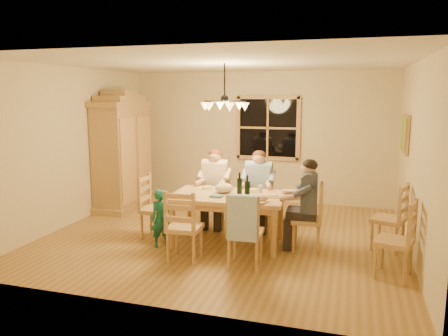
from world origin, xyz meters
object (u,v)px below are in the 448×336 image
(chair_far_left, at_px, (215,209))
(child, at_px, (161,218))
(adult_slate_man, at_px, (308,193))
(adult_woman, at_px, (215,178))
(wine_bottle_a, at_px, (240,183))
(adult_plaid_man, at_px, (259,180))
(armoire, at_px, (123,155))
(chair_end_right, at_px, (307,230))
(chair_spare_front, at_px, (393,253))
(chair_far_right, at_px, (258,212))
(wine_bottle_b, at_px, (247,186))
(chair_end_left, at_px, (156,219))
(chair_near_right, at_px, (245,243))
(dining_table, at_px, (228,201))
(chair_near_left, at_px, (185,238))
(chair_spare_back, at_px, (388,230))
(chandelier, at_px, (225,105))

(chair_far_left, xyz_separation_m, child, (-0.45, -1.19, 0.13))
(chair_far_left, relative_size, adult_slate_man, 1.13)
(adult_woman, xyz_separation_m, wine_bottle_a, (0.61, -0.70, 0.08))
(adult_plaid_man, xyz_separation_m, child, (-1.20, -1.23, -0.41))
(armoire, height_order, chair_end_right, armoire)
(chair_spare_front, bearing_deg, chair_far_right, 70.42)
(wine_bottle_b, bearing_deg, chair_spare_front, -13.88)
(chair_end_left, distance_m, wine_bottle_a, 1.46)
(chair_near_right, distance_m, chair_spare_front, 1.84)
(adult_plaid_man, bearing_deg, dining_table, 67.62)
(dining_table, relative_size, chair_end_right, 1.74)
(wine_bottle_b, bearing_deg, wine_bottle_a, 131.31)
(chair_far_left, relative_size, chair_far_right, 1.00)
(adult_plaid_man, xyz_separation_m, wine_bottle_a, (-0.14, -0.74, 0.08))
(chair_far_right, distance_m, wine_bottle_a, 0.97)
(armoire, xyz_separation_m, adult_slate_man, (3.75, -1.40, -0.22))
(chair_near_left, bearing_deg, adult_plaid_man, 64.80)
(chair_end_right, distance_m, child, 2.13)
(dining_table, xyz_separation_m, chair_spare_back, (2.29, 0.39, -0.35))
(chair_far_left, bearing_deg, adult_woman, -137.64)
(chair_end_right, bearing_deg, chandelier, 75.24)
(adult_plaid_man, bearing_deg, chair_spare_front, 142.13)
(chair_end_left, bearing_deg, chair_end_right, 90.00)
(chair_end_left, distance_m, adult_slate_man, 2.39)
(chair_near_left, distance_m, adult_woman, 1.67)
(armoire, relative_size, chair_end_right, 2.32)
(armoire, bearing_deg, chair_near_right, -36.27)
(chair_far_right, height_order, wine_bottle_b, wine_bottle_b)
(child, xyz_separation_m, chair_spare_front, (3.20, -0.18, -0.13))
(chair_spare_front, xyz_separation_m, chair_spare_back, (0.00, 1.00, 0.00))
(chandelier, relative_size, chair_near_left, 0.78)
(chair_spare_back, bearing_deg, chair_far_left, 101.47)
(chair_far_left, height_order, adult_slate_man, adult_slate_man)
(dining_table, distance_m, chair_far_left, 0.96)
(chair_spare_back, bearing_deg, chair_end_right, 126.10)
(chair_near_left, relative_size, child, 1.15)
(chandelier, distance_m, dining_table, 1.47)
(dining_table, bearing_deg, child, -155.03)
(adult_slate_man, height_order, chair_spare_front, adult_slate_man)
(chair_far_left, xyz_separation_m, wine_bottle_a, (0.61, -0.70, 0.62))
(chair_far_right, relative_size, chair_spare_back, 1.00)
(adult_woman, distance_m, child, 1.34)
(chair_far_left, distance_m, child, 1.28)
(chair_spare_back, bearing_deg, chandelier, 110.63)
(armoire, relative_size, chair_far_right, 2.32)
(chair_far_left, xyz_separation_m, chair_near_right, (0.91, -1.55, 0.00))
(child, bearing_deg, chair_spare_back, -27.64)
(chair_far_left, height_order, adult_plaid_man, adult_plaid_man)
(chandelier, height_order, adult_slate_man, chandelier)
(chair_far_left, relative_size, child, 1.15)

